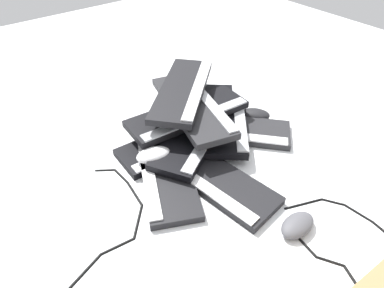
{
  "coord_description": "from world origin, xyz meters",
  "views": [
    {
      "loc": [
        0.73,
        -0.53,
        0.76
      ],
      "look_at": [
        0.07,
        -0.01,
        0.07
      ],
      "focal_mm": 32.0,
      "sensor_mm": 36.0,
      "label": 1
    }
  ],
  "objects": [
    {
      "name": "cable_0",
      "position": [
        0.11,
        -0.31,
        0.0
      ],
      "size": [
        0.33,
        0.28,
        0.01
      ],
      "color": "black",
      "rests_on": "ground"
    },
    {
      "name": "keyboard_2",
      "position": [
        -0.03,
        0.02,
        0.01
      ],
      "size": [
        0.17,
        0.45,
        0.03
      ],
      "color": "black",
      "rests_on": "ground"
    },
    {
      "name": "cable_1",
      "position": [
        0.58,
        0.12,
        0.0
      ],
      "size": [
        0.35,
        0.22,
        0.01
      ],
      "color": "black",
      "rests_on": "ground"
    },
    {
      "name": "mouse_2",
      "position": [
        0.45,
        0.04,
        0.02
      ],
      "size": [
        0.07,
        0.11,
        0.04
      ],
      "primitive_type": "ellipsoid",
      "rotation": [
        0.0,
        0.0,
        4.74
      ],
      "color": "#4C4C51",
      "rests_on": "ground"
    },
    {
      "name": "keyboard_3",
      "position": [
        0.05,
        -0.11,
        0.01
      ],
      "size": [
        0.46,
        0.33,
        0.03
      ],
      "color": "black",
      "rests_on": "ground"
    },
    {
      "name": "mouse_3",
      "position": [
        0.02,
        0.33,
        0.02
      ],
      "size": [
        0.13,
        0.12,
        0.04
      ],
      "primitive_type": "ellipsoid",
      "rotation": [
        0.0,
        0.0,
        0.69
      ],
      "color": "black",
      "rests_on": "ground"
    },
    {
      "name": "keyboard_1",
      "position": [
        0.02,
        0.19,
        0.01
      ],
      "size": [
        0.43,
        0.4,
        0.03
      ],
      "color": "#232326",
      "rests_on": "ground"
    },
    {
      "name": "keyboard_8",
      "position": [
        -0.14,
        0.11,
        0.13
      ],
      "size": [
        0.4,
        0.43,
        0.03
      ],
      "color": "black",
      "rests_on": "keyboard_7"
    },
    {
      "name": "keyboard_6",
      "position": [
        -0.07,
        0.08,
        0.07
      ],
      "size": [
        0.18,
        0.45,
        0.03
      ],
      "color": "black",
      "rests_on": "keyboard_4"
    },
    {
      "name": "mouse_0",
      "position": [
        -0.31,
        0.22,
        0.02
      ],
      "size": [
        0.12,
        0.13,
        0.04
      ],
      "primitive_type": "ellipsoid",
      "rotation": [
        0.0,
        0.0,
        5.33
      ],
      "color": "#B7B7BC",
      "rests_on": "ground"
    },
    {
      "name": "keyboard_7",
      "position": [
        -0.07,
        0.1,
        0.1
      ],
      "size": [
        0.46,
        0.26,
        0.03
      ],
      "color": "#232326",
      "rests_on": "keyboard_6"
    },
    {
      "name": "keyboard_0",
      "position": [
        0.17,
        -0.02,
        0.01
      ],
      "size": [
        0.46,
        0.21,
        0.03
      ],
      "color": "black",
      "rests_on": "ground"
    },
    {
      "name": "keyboard_5",
      "position": [
        -0.01,
        0.2,
        0.04
      ],
      "size": [
        0.43,
        0.4,
        0.03
      ],
      "color": "black",
      "rests_on": "keyboard_1"
    },
    {
      "name": "ground_plane",
      "position": [
        0.0,
        0.0,
        0.0
      ],
      "size": [
        3.2,
        3.2,
        0.0
      ],
      "primitive_type": "plane",
      "color": "white"
    },
    {
      "name": "keyboard_4",
      "position": [
        -0.0,
        0.06,
        0.04
      ],
      "size": [
        0.35,
        0.46,
        0.03
      ],
      "color": "black",
      "rests_on": "keyboard_2"
    },
    {
      "name": "mouse_1",
      "position": [
        0.01,
        -0.12,
        0.05
      ],
      "size": [
        0.09,
        0.12,
        0.04
      ],
      "primitive_type": "ellipsoid",
      "rotation": [
        0.0,
        0.0,
        4.44
      ],
      "color": "silver",
      "rests_on": "keyboard_3"
    }
  ]
}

